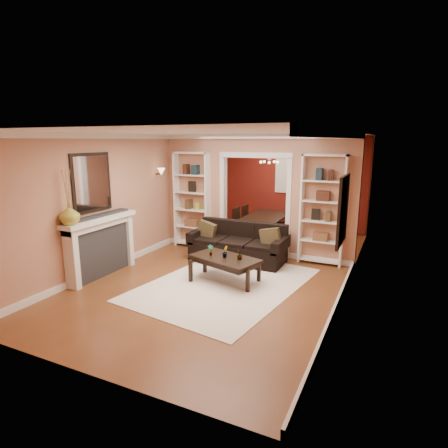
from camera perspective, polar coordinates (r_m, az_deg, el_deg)
The scene contains 30 objects.
floor at distance 7.78m, azimuth 1.47°, elevation -6.65°, with size 8.00×8.00×0.00m, color brown.
ceiling at distance 7.34m, azimuth 1.59°, elevation 13.65°, with size 8.00×8.00×0.00m, color white.
wall_back at distance 11.19m, azimuth 9.85°, elevation 6.22°, with size 8.00×8.00×0.00m, color tan.
wall_front at distance 4.20m, azimuth -21.11°, elevation -5.19°, with size 8.00×8.00×0.00m, color tan.
wall_left at distance 8.59m, azimuth -12.39°, elevation 4.19°, with size 8.00×8.00×0.00m, color tan.
wall_right at distance 6.87m, azimuth 18.98°, elevation 1.71°, with size 8.00×8.00×0.00m, color tan.
partition_wall at distance 8.54m, azimuth 4.78°, elevation 4.40°, with size 4.50×0.15×2.70m, color tan.
red_back_panel at distance 11.17m, azimuth 9.80°, elevation 6.05°, with size 4.44×0.04×2.64m, color maroon.
dining_window at distance 11.10m, azimuth 9.79°, elevation 7.21°, with size 0.78×0.03×0.98m, color #8CA5CC.
area_rug at distance 6.91m, azimuth 0.13°, elevation -9.15°, with size 2.41×3.38×0.01m, color white.
sofa at distance 8.09m, azimuth 2.10°, elevation -2.84°, with size 2.10×0.91×0.82m, color black.
pillow_left at distance 8.34m, azimuth -2.65°, elevation -0.97°, with size 0.42×0.12×0.42m, color brown.
pillow_right at distance 7.77m, azimuth 7.11°, elevation -2.09°, with size 0.41×0.12×0.41m, color brown.
coffee_table at distance 6.95m, azimuth 0.13°, elevation -6.96°, with size 1.26×0.68×0.48m, color black.
plant_left at distance 6.97m, azimuth -2.06°, elevation -3.99°, with size 0.11×0.07×0.20m, color #336626.
plant_center at distance 6.85m, azimuth 0.13°, elevation -4.25°, with size 0.12×0.09×0.21m, color #336626.
plant_right at distance 6.74m, azimuth 2.39°, elevation -4.69°, with size 0.10×0.10×0.18m, color #336626.
bookshelf_left at distance 9.08m, azimuth -4.84°, elevation 3.61°, with size 0.90×0.30×2.30m, color white.
bookshelf_right at distance 8.01m, azimuth 14.76°, elevation 2.01°, with size 0.90×0.30×2.30m, color white.
fireplace at distance 7.53m, azimuth -18.07°, elevation -3.33°, with size 0.32×1.70×1.16m, color white.
vase at distance 6.89m, azimuth -22.46°, elevation 1.35°, with size 0.34×0.34×0.36m, color #A9A736.
mirror at distance 7.40m, azimuth -19.52°, elevation 5.94°, with size 0.03×0.95×1.10m, color silver.
wall_sconce at distance 8.92m, azimuth -9.86°, elevation 7.71°, with size 0.18×0.18×0.22m, color #FFE0A5.
framed_art at distance 5.86m, azimuth 17.59°, elevation 2.00°, with size 0.04×0.85×1.05m, color black.
dining_table at distance 10.02m, azimuth 6.65°, elevation -0.45°, with size 0.99×1.78×0.62m, color black.
dining_chair_nw at distance 9.91m, azimuth 3.09°, elevation 0.15°, with size 0.42×0.42×0.86m, color black.
dining_chair_ne at distance 9.55m, azimuth 9.22°, elevation -0.29°, with size 0.45×0.45×0.92m, color black.
dining_chair_sw at distance 10.46m, azimuth 4.34°, elevation 0.71°, with size 0.41×0.41×0.82m, color black.
dining_chair_se at distance 10.13m, azimuth 10.15°, elevation 0.11°, with size 0.40×0.40×0.81m, color black.
chandelier at distance 9.89m, azimuth 7.94°, elevation 9.35°, with size 0.50×0.50×0.30m, color #3C211B.
Camera 1 is at (2.95, -6.72, 2.58)m, focal length 30.00 mm.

